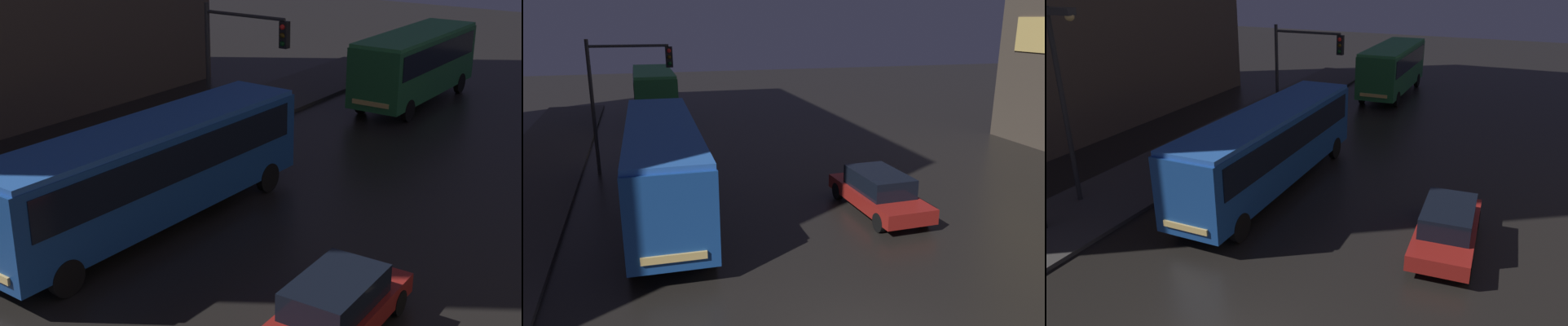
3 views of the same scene
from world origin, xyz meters
The scene contains 5 objects.
sidewalk_left centered at (-9.00, 10.00, 0.07)m, with size 4.00×48.00×0.15m.
bus_near centered at (-3.67, 9.44, 2.02)m, with size 2.56×11.47×3.27m.
bus_far centered at (-3.32, 27.13, 2.10)m, with size 2.60×9.12×3.42m.
car_taxi centered at (3.68, 7.47, 0.76)m, with size 2.02×4.78×1.47m.
traffic_light_main centered at (-4.99, 15.17, 4.02)m, with size 3.59×0.35×5.87m.
Camera 1 is at (10.56, -5.04, 9.41)m, focal length 50.00 mm.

